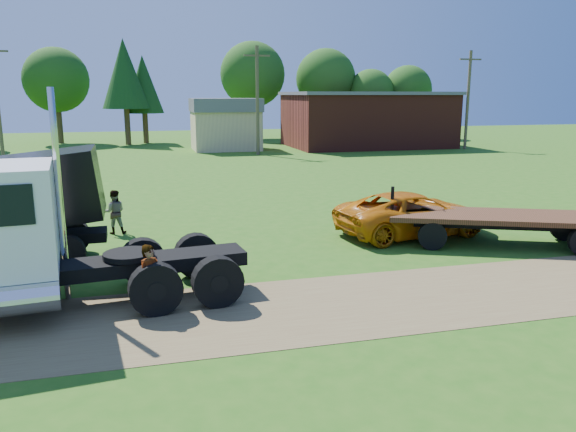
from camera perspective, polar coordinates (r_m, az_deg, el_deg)
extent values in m
plane|color=#255A13|center=(13.79, 2.34, -9.25)|extent=(140.00, 140.00, 0.00)
cube|color=brown|center=(13.79, 2.34, -9.23)|extent=(120.00, 4.20, 0.01)
cube|color=black|center=(14.47, -21.20, -5.24)|extent=(8.59, 2.01, 0.34)
cylinder|color=black|center=(13.50, -13.30, -7.25)|extent=(1.29, 0.53, 1.25)
cylinder|color=black|center=(13.50, -13.30, -7.25)|extent=(0.48, 0.47, 0.44)
cylinder|color=black|center=(15.80, -14.55, -4.43)|extent=(1.29, 0.53, 1.25)
cylinder|color=black|center=(15.80, -14.55, -4.43)|extent=(0.48, 0.47, 0.44)
cylinder|color=black|center=(13.75, -7.16, -6.64)|extent=(1.29, 0.53, 1.25)
cylinder|color=black|center=(13.75, -7.16, -6.64)|extent=(0.48, 0.47, 0.44)
cylinder|color=black|center=(16.01, -9.29, -3.97)|extent=(1.29, 0.53, 1.25)
cylinder|color=black|center=(16.01, -9.29, -3.97)|extent=(0.48, 0.47, 0.44)
cube|color=black|center=(15.49, -27.04, 2.69)|extent=(1.70, 0.23, 0.85)
cylinder|color=silver|center=(13.32, -25.56, -7.64)|extent=(1.66, 0.85, 0.68)
cylinder|color=silver|center=(14.70, -22.17, 1.78)|extent=(0.18, 0.18, 5.23)
cylinder|color=black|center=(14.44, -15.87, -3.82)|extent=(1.38, 1.38, 0.14)
cylinder|color=black|center=(17.64, -25.89, -3.78)|extent=(1.12, 0.37, 1.11)
cylinder|color=black|center=(17.64, -25.89, -3.78)|extent=(0.40, 0.38, 0.39)
cylinder|color=black|center=(19.67, -24.86, -2.12)|extent=(1.12, 0.37, 1.11)
cylinder|color=black|center=(19.67, -24.86, -2.12)|extent=(0.40, 0.38, 0.39)
cylinder|color=black|center=(17.44, -21.63, -3.57)|extent=(1.12, 0.37, 1.11)
cylinder|color=black|center=(17.44, -21.63, -3.57)|extent=(0.40, 0.38, 0.39)
cylinder|color=black|center=(19.49, -21.05, -1.92)|extent=(1.12, 0.37, 1.11)
cylinder|color=black|center=(19.49, -21.05, -1.92)|extent=(0.40, 0.38, 0.39)
cube|color=black|center=(18.28, -25.21, 2.35)|extent=(4.48, 2.51, 2.46)
imported|color=#C26609|center=(20.97, 12.51, 0.22)|extent=(5.97, 3.36, 1.57)
cube|color=#342410|center=(20.40, 20.86, -0.06)|extent=(7.81, 5.09, 0.17)
cube|color=black|center=(20.45, 20.81, -0.70)|extent=(7.28, 3.88, 0.24)
cylinder|color=black|center=(19.19, 14.45, -1.96)|extent=(0.98, 0.64, 0.94)
cylinder|color=black|center=(21.10, 13.95, -0.66)|extent=(0.98, 0.64, 0.94)
cylinder|color=black|center=(22.05, 26.23, -1.03)|extent=(0.98, 0.64, 0.94)
cube|color=black|center=(19.85, 10.55, 1.62)|extent=(0.15, 0.15, 0.94)
imported|color=#999999|center=(13.49, -13.76, -6.31)|extent=(0.73, 0.69, 1.68)
imported|color=#999999|center=(21.62, -17.22, 0.39)|extent=(0.81, 0.64, 1.63)
cube|color=maroon|center=(56.68, 7.97, 9.56)|extent=(15.00, 10.00, 5.00)
cube|color=#59595E|center=(56.62, 8.05, 12.24)|extent=(15.40, 10.40, 0.30)
cube|color=tan|center=(52.93, -6.35, 8.66)|extent=(6.00, 5.00, 3.60)
cube|color=#59595E|center=(52.84, -6.41, 11.15)|extent=(6.20, 5.40, 1.20)
cylinder|color=#4D422B|center=(48.26, -3.12, 11.58)|extent=(0.28, 0.28, 9.00)
cube|color=#4D422B|center=(48.36, -3.18, 15.97)|extent=(2.20, 0.14, 0.14)
cylinder|color=#4D422B|center=(55.87, 17.80, 11.12)|extent=(0.28, 0.28, 9.00)
cube|color=#4D422B|center=(55.96, 18.06, 14.90)|extent=(2.20, 0.14, 0.14)
cylinder|color=#342515|center=(64.25, -22.16, 8.42)|extent=(0.56, 0.56, 3.51)
sphere|color=#244D13|center=(64.19, -22.51, 12.66)|extent=(6.62, 6.62, 6.62)
cylinder|color=#342515|center=(61.78, -14.26, 8.67)|extent=(0.56, 0.56, 3.18)
cone|color=#103813|center=(61.69, -14.49, 12.83)|extent=(3.99, 3.99, 5.90)
cylinder|color=#342515|center=(66.24, -3.57, 9.56)|extent=(0.56, 0.56, 3.93)
sphere|color=#244D13|center=(66.21, -3.63, 14.17)|extent=(7.40, 7.40, 7.40)
cylinder|color=#342515|center=(67.47, 3.79, 9.50)|extent=(0.56, 0.56, 3.68)
sphere|color=#244D13|center=(67.42, 3.85, 13.74)|extent=(6.93, 6.93, 6.93)
cylinder|color=#342515|center=(69.26, 11.90, 9.06)|extent=(0.56, 0.56, 3.01)
sphere|color=#244D13|center=(69.17, 12.05, 12.43)|extent=(5.67, 5.67, 5.67)
cylinder|color=#342515|center=(60.25, -15.99, 8.74)|extent=(0.56, 0.56, 3.70)
cone|color=#103813|center=(60.20, -16.29, 13.71)|extent=(4.65, 4.65, 6.87)
cylinder|color=#342515|center=(67.38, 8.30, 9.04)|extent=(0.56, 0.56, 2.84)
sphere|color=#244D13|center=(67.29, 8.40, 12.31)|extent=(5.35, 5.35, 5.35)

